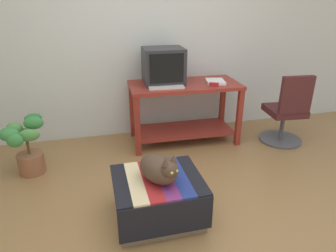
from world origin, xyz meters
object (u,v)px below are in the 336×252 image
(book, at_px, (215,81))
(office_chair, at_px, (287,114))
(desk, at_px, (184,103))
(keyboard, at_px, (166,87))
(cat, at_px, (160,169))
(potted_plant, at_px, (26,146))
(stapler, at_px, (214,84))
(tv_monitor, at_px, (163,66))
(ottoman_with_blanket, at_px, (158,198))

(book, relative_size, office_chair, 0.28)
(desk, bearing_deg, keyboard, -151.37)
(book, distance_m, cat, 1.69)
(book, height_order, potted_plant, book)
(keyboard, distance_m, cat, 1.35)
(keyboard, distance_m, stapler, 0.56)
(desk, xyz_separation_m, cat, (-0.62, -1.40, -0.02))
(book, xyz_separation_m, potted_plant, (-2.15, -0.30, -0.45))
(keyboard, xyz_separation_m, cat, (-0.36, -1.27, -0.27))
(cat, height_order, stapler, stapler)
(tv_monitor, distance_m, potted_plant, 1.72)
(tv_monitor, height_order, potted_plant, tv_monitor)
(book, height_order, office_chair, office_chair)
(keyboard, bearing_deg, ottoman_with_blanket, -102.69)
(desk, height_order, cat, desk)
(tv_monitor, distance_m, book, 0.65)
(tv_monitor, height_order, stapler, tv_monitor)
(tv_monitor, bearing_deg, book, -10.08)
(potted_plant, bearing_deg, book, 7.95)
(keyboard, height_order, stapler, stapler)
(potted_plant, xyz_separation_m, office_chair, (2.98, -0.02, 0.07))
(ottoman_with_blanket, bearing_deg, stapler, 51.63)
(desk, bearing_deg, office_chair, -15.87)
(keyboard, height_order, book, book)
(tv_monitor, distance_m, cat, 1.59)
(desk, bearing_deg, cat, -112.32)
(stapler, bearing_deg, potted_plant, 120.00)
(keyboard, relative_size, book, 1.58)
(keyboard, bearing_deg, desk, 31.16)
(ottoman_with_blanket, bearing_deg, keyboard, 73.10)
(office_chair, bearing_deg, keyboard, -4.13)
(tv_monitor, height_order, keyboard, tv_monitor)
(tv_monitor, xyz_separation_m, cat, (-0.38, -1.47, -0.47))
(keyboard, height_order, cat, keyboard)
(tv_monitor, height_order, book, tv_monitor)
(potted_plant, distance_m, stapler, 2.14)
(book, relative_size, potted_plant, 0.41)
(keyboard, bearing_deg, stapler, -1.76)
(potted_plant, bearing_deg, tv_monitor, 15.51)
(office_chair, bearing_deg, ottoman_with_blanket, 33.89)
(keyboard, height_order, ottoman_with_blanket, keyboard)
(desk, relative_size, ottoman_with_blanket, 1.88)
(office_chair, distance_m, stapler, 0.99)
(desk, relative_size, keyboard, 3.33)
(tv_monitor, height_order, office_chair, tv_monitor)
(tv_monitor, relative_size, cat, 1.01)
(keyboard, distance_m, potted_plant, 1.61)
(cat, xyz_separation_m, office_chair, (1.82, 1.02, -0.10))
(tv_monitor, relative_size, ottoman_with_blanket, 0.68)
(ottoman_with_blanket, bearing_deg, tv_monitor, 74.73)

